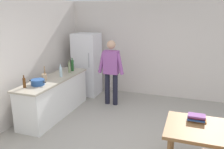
{
  "coord_description": "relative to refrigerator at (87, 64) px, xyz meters",
  "views": [
    {
      "loc": [
        1.0,
        -3.65,
        2.38
      ],
      "look_at": [
        -0.68,
        1.14,
        1.02
      ],
      "focal_mm": 37.39,
      "sensor_mm": 36.0,
      "label": 1
    }
  ],
  "objects": [
    {
      "name": "book_stack",
      "position": [
        3.04,
        -2.5,
        -0.1
      ],
      "size": [
        0.28,
        0.2,
        0.11
      ],
      "color": "orange",
      "rests_on": "dining_table"
    },
    {
      "name": "utensil_jar",
      "position": [
        -0.2,
        -1.79,
        0.08
      ],
      "size": [
        0.11,
        0.11,
        0.32
      ],
      "color": "tan",
      "rests_on": "kitchen_counter"
    },
    {
      "name": "kitchen_counter",
      "position": [
        -0.1,
        -1.6,
        -0.45
      ],
      "size": [
        0.64,
        2.2,
        0.9
      ],
      "color": "white",
      "rests_on": "ground_plane"
    },
    {
      "name": "dining_table",
      "position": [
        3.3,
        -2.7,
        -0.23
      ],
      "size": [
        1.4,
        0.9,
        0.75
      ],
      "color": "olive",
      "rests_on": "ground_plane"
    },
    {
      "name": "wall_back",
      "position": [
        1.9,
        0.6,
        0.45
      ],
      "size": [
        6.4,
        0.12,
        2.7
      ],
      "primitive_type": "cube",
      "color": "silver",
      "rests_on": "ground_plane"
    },
    {
      "name": "bottle_wine_green",
      "position": [
        -0.02,
        -0.84,
        0.15
      ],
      "size": [
        0.08,
        0.08,
        0.34
      ],
      "color": "#1E5123",
      "rests_on": "kitchen_counter"
    },
    {
      "name": "refrigerator",
      "position": [
        0.0,
        0.0,
        0.0
      ],
      "size": [
        0.7,
        0.67,
        1.8
      ],
      "color": "white",
      "rests_on": "ground_plane"
    },
    {
      "name": "ground_plane",
      "position": [
        1.9,
        -2.4,
        -0.9
      ],
      "size": [
        14.0,
        14.0,
        0.0
      ],
      "primitive_type": "plane",
      "color": "#9E998E"
    },
    {
      "name": "bottle_beer_brown",
      "position": [
        -0.26,
        -2.39,
        0.11
      ],
      "size": [
        0.06,
        0.06,
        0.26
      ],
      "color": "#5B3314",
      "rests_on": "kitchen_counter"
    },
    {
      "name": "bottle_vinegar_tall",
      "position": [
        -0.01,
        -1.01,
        0.14
      ],
      "size": [
        0.06,
        0.06,
        0.32
      ],
      "color": "gray",
      "rests_on": "kitchen_counter"
    },
    {
      "name": "bottle_water_clear",
      "position": [
        -0.0,
        -1.43,
        0.13
      ],
      "size": [
        0.07,
        0.07,
        0.3
      ],
      "color": "silver",
      "rests_on": "kitchen_counter"
    },
    {
      "name": "person",
      "position": [
        0.95,
        -0.55,
        0.08
      ],
      "size": [
        0.7,
        0.22,
        1.7
      ],
      "color": "#1E1E2D",
      "rests_on": "ground_plane"
    },
    {
      "name": "wall_left",
      "position": [
        -0.7,
        -2.2,
        0.45
      ],
      "size": [
        0.12,
        5.6,
        2.7
      ],
      "primitive_type": "cube",
      "color": "silver",
      "rests_on": "ground_plane"
    },
    {
      "name": "cooking_pot",
      "position": [
        -0.12,
        -2.16,
        0.06
      ],
      "size": [
        0.4,
        0.28,
        0.12
      ],
      "color": "#285193",
      "rests_on": "kitchen_counter"
    }
  ]
}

